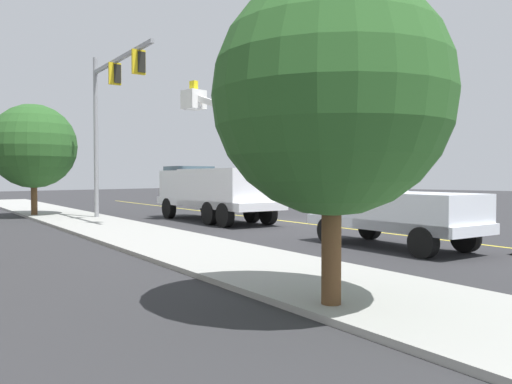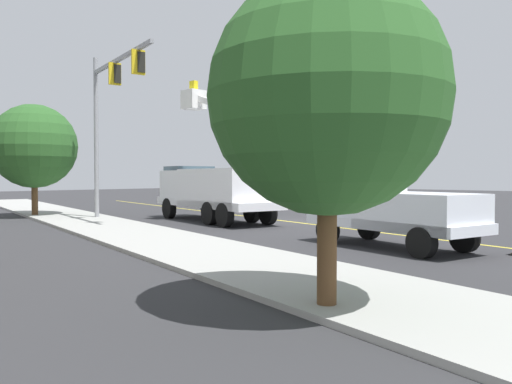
{
  "view_description": "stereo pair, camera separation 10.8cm",
  "coord_description": "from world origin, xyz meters",
  "px_view_note": "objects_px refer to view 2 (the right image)",
  "views": [
    {
      "loc": [
        -15.92,
        18.82,
        2.19
      ],
      "look_at": [
        1.55,
        0.67,
        1.4
      ],
      "focal_mm": 36.09,
      "sensor_mm": 36.0,
      "label": 1
    },
    {
      "loc": [
        -16.0,
        18.75,
        2.19
      ],
      "look_at": [
        1.55,
        0.67,
        1.4
      ],
      "focal_mm": 36.09,
      "sensor_mm": 36.0,
      "label": 2
    }
  ],
  "objects_px": {
    "utility_bucket_truck": "(213,188)",
    "service_pickup_truck": "(393,211)",
    "passing_minivan": "(224,194)",
    "traffic_signal_mast": "(110,103)",
    "traffic_cone_mid_front": "(207,208)"
  },
  "relations": [
    {
      "from": "utility_bucket_truck",
      "to": "service_pickup_truck",
      "type": "xyz_separation_m",
      "value": [
        -10.92,
        2.3,
        -0.48
      ]
    },
    {
      "from": "utility_bucket_truck",
      "to": "passing_minivan",
      "type": "distance_m",
      "value": 10.45
    },
    {
      "from": "passing_minivan",
      "to": "service_pickup_truck",
      "type": "bearing_deg",
      "value": 152.13
    },
    {
      "from": "passing_minivan",
      "to": "traffic_signal_mast",
      "type": "height_order",
      "value": "traffic_signal_mast"
    },
    {
      "from": "traffic_cone_mid_front",
      "to": "traffic_signal_mast",
      "type": "relative_size",
      "value": 0.09
    },
    {
      "from": "service_pickup_truck",
      "to": "traffic_cone_mid_front",
      "type": "bearing_deg",
      "value": -18.46
    },
    {
      "from": "passing_minivan",
      "to": "traffic_cone_mid_front",
      "type": "height_order",
      "value": "passing_minivan"
    },
    {
      "from": "traffic_cone_mid_front",
      "to": "traffic_signal_mast",
      "type": "distance_m",
      "value": 8.24
    },
    {
      "from": "traffic_cone_mid_front",
      "to": "traffic_signal_mast",
      "type": "height_order",
      "value": "traffic_signal_mast"
    },
    {
      "from": "service_pickup_truck",
      "to": "passing_minivan",
      "type": "relative_size",
      "value": 1.16
    },
    {
      "from": "utility_bucket_truck",
      "to": "traffic_signal_mast",
      "type": "bearing_deg",
      "value": 52.19
    },
    {
      "from": "passing_minivan",
      "to": "traffic_cone_mid_front",
      "type": "bearing_deg",
      "value": 128.8
    },
    {
      "from": "utility_bucket_truck",
      "to": "passing_minivan",
      "type": "relative_size",
      "value": 1.68
    },
    {
      "from": "passing_minivan",
      "to": "traffic_cone_mid_front",
      "type": "xyz_separation_m",
      "value": [
        -3.92,
        4.88,
        -0.61
      ]
    },
    {
      "from": "service_pickup_truck",
      "to": "passing_minivan",
      "type": "bearing_deg",
      "value": -27.87
    }
  ]
}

